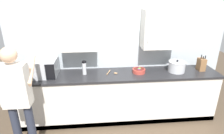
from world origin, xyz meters
TOP-DOWN VIEW (x-y plane):
  - back_wall_tiled at (0.00, 1.02)m, footprint 3.95×0.44m
  - counter_unit at (0.00, 0.71)m, footprint 3.51×0.61m
  - microwave_oven at (-1.37, 0.74)m, footprint 0.53×0.77m
  - knife_block at (1.49, 0.74)m, footprint 0.11×0.15m
  - thermos_flask at (-0.62, 0.75)m, footprint 0.07×0.07m
  - fruit_bowl at (0.33, 0.73)m, footprint 0.23×0.23m
  - stock_pot at (1.02, 0.72)m, footprint 0.40×0.30m
  - wooden_spoon at (-0.14, 0.74)m, footprint 0.20×0.20m
  - person_figure at (-1.46, -0.03)m, footprint 0.44×0.58m

SIDE VIEW (x-z plane):
  - counter_unit at x=0.00m, z-range 0.00..0.90m
  - wooden_spoon at x=-0.14m, z-range 0.90..0.92m
  - fruit_bowl at x=0.33m, z-range 0.89..0.99m
  - person_figure at x=-1.46m, z-range 0.16..1.79m
  - stock_pot at x=1.02m, z-range 0.88..1.10m
  - knife_block at x=1.49m, z-range 0.86..1.16m
  - thermos_flask at x=-0.62m, z-range 0.90..1.14m
  - microwave_oven at x=-1.37m, z-range 0.90..1.19m
  - back_wall_tiled at x=0.00m, z-range 0.05..2.80m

